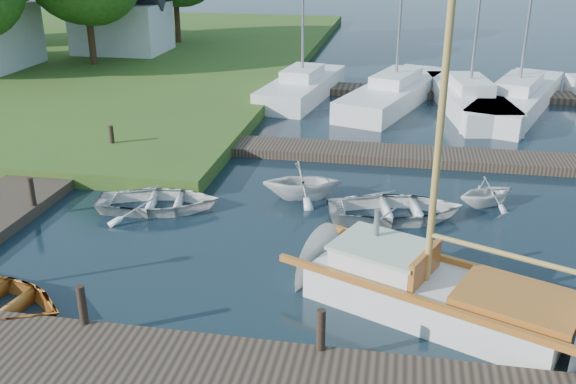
% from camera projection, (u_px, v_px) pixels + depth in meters
% --- Properties ---
extents(ground, '(160.00, 160.00, 0.00)m').
position_uv_depth(ground, '(288.00, 236.00, 16.30)').
color(ground, black).
rests_on(ground, ground).
extents(near_dock, '(18.00, 2.20, 0.30)m').
position_uv_depth(near_dock, '(224.00, 382.00, 10.77)').
color(near_dock, black).
rests_on(near_dock, ground).
extents(left_dock, '(2.20, 18.00, 0.30)m').
position_uv_depth(left_dock, '(40.00, 182.00, 19.39)').
color(left_dock, black).
rests_on(left_dock, ground).
extents(far_dock, '(14.00, 1.60, 0.30)m').
position_uv_depth(far_dock, '(380.00, 154.00, 21.83)').
color(far_dock, black).
rests_on(far_dock, ground).
extents(pontoon, '(30.00, 1.60, 0.30)m').
position_uv_depth(pontoon, '(567.00, 98.00, 29.16)').
color(pontoon, black).
rests_on(pontoon, ground).
extents(mooring_post_1, '(0.16, 0.16, 0.80)m').
position_uv_depth(mooring_post_1, '(82.00, 305.00, 11.97)').
color(mooring_post_1, black).
rests_on(mooring_post_1, near_dock).
extents(mooring_post_2, '(0.16, 0.16, 0.80)m').
position_uv_depth(mooring_post_2, '(321.00, 330.00, 11.23)').
color(mooring_post_2, black).
rests_on(mooring_post_2, near_dock).
extents(mooring_post_4, '(0.16, 0.16, 0.80)m').
position_uv_depth(mooring_post_4, '(32.00, 192.00, 17.20)').
color(mooring_post_4, black).
rests_on(mooring_post_4, left_dock).
extents(mooring_post_5, '(0.16, 0.16, 0.80)m').
position_uv_depth(mooring_post_5, '(112.00, 137.00, 21.75)').
color(mooring_post_5, black).
rests_on(mooring_post_5, left_dock).
extents(sailboat, '(7.34, 4.66, 9.83)m').
position_uv_depth(sailboat, '(442.00, 299.00, 12.83)').
color(sailboat, silver).
rests_on(sailboat, ground).
extents(tender_a, '(3.74, 2.99, 0.69)m').
position_uv_depth(tender_a, '(158.00, 198.00, 17.70)').
color(tender_a, silver).
rests_on(tender_a, ground).
extents(tender_b, '(2.65, 2.41, 1.20)m').
position_uv_depth(tender_b, '(303.00, 178.00, 18.40)').
color(tender_b, silver).
rests_on(tender_b, ground).
extents(tender_c, '(4.09, 3.29, 0.75)m').
position_uv_depth(tender_c, '(396.00, 206.00, 17.13)').
color(tender_c, silver).
rests_on(tender_c, ground).
extents(tender_d, '(2.36, 2.29, 0.95)m').
position_uv_depth(tender_d, '(487.00, 189.00, 17.97)').
color(tender_d, silver).
rests_on(tender_d, ground).
extents(marina_boat_0, '(3.27, 7.59, 10.88)m').
position_uv_depth(marina_boat_0, '(302.00, 85.00, 29.66)').
color(marina_boat_0, silver).
rests_on(marina_boat_0, ground).
extents(marina_boat_1, '(4.95, 9.37, 9.65)m').
position_uv_depth(marina_boat_1, '(395.00, 91.00, 28.72)').
color(marina_boat_1, silver).
rests_on(marina_boat_1, ground).
extents(marina_boat_2, '(3.52, 8.37, 11.44)m').
position_uv_depth(marina_boat_2, '(469.00, 98.00, 27.48)').
color(marina_boat_2, silver).
rests_on(marina_boat_2, ground).
extents(marina_boat_3, '(5.36, 9.82, 11.92)m').
position_uv_depth(marina_boat_3, '(518.00, 97.00, 27.66)').
color(marina_boat_3, silver).
rests_on(marina_boat_3, ground).
extents(house_c, '(5.25, 4.00, 5.28)m').
position_uv_depth(house_c, '(121.00, 16.00, 37.70)').
color(house_c, silver).
rests_on(house_c, shore).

